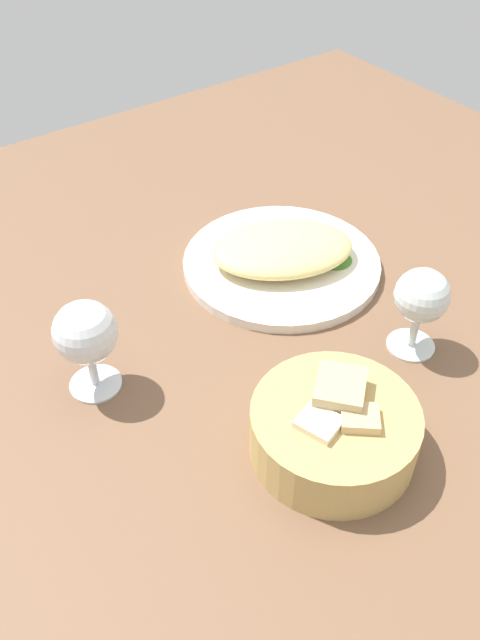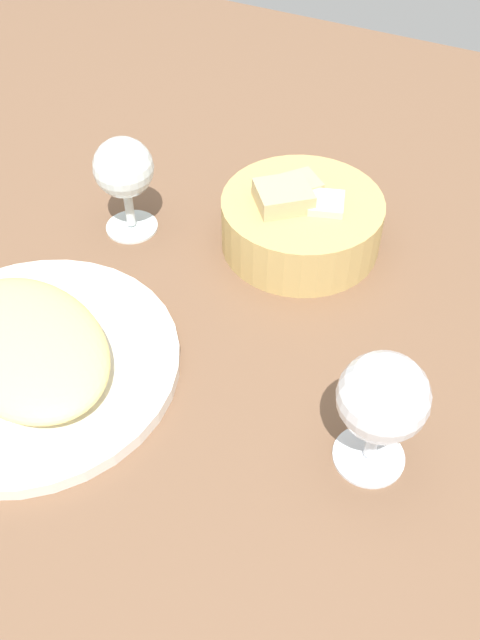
# 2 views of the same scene
# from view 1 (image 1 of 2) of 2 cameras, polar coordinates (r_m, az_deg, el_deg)

# --- Properties ---
(ground_plane) EXTENTS (1.40, 1.40, 0.02)m
(ground_plane) POSITION_cam_1_polar(r_m,az_deg,el_deg) (0.84, 4.68, -2.54)
(ground_plane) COLOR brown
(plate) EXTENTS (0.27, 0.27, 0.01)m
(plate) POSITION_cam_1_polar(r_m,az_deg,el_deg) (0.94, 3.51, 4.77)
(plate) COLOR white
(plate) RESTS_ON ground_plane
(omelette) EXTENTS (0.23, 0.20, 0.04)m
(omelette) POSITION_cam_1_polar(r_m,az_deg,el_deg) (0.93, 3.58, 6.03)
(omelette) COLOR #EBD47F
(omelette) RESTS_ON plate
(lettuce_garnish) EXTENTS (0.05, 0.05, 0.01)m
(lettuce_garnish) POSITION_cam_1_polar(r_m,az_deg,el_deg) (0.94, 8.00, 5.31)
(lettuce_garnish) COLOR #43812A
(lettuce_garnish) RESTS_ON plate
(bread_basket) EXTENTS (0.17, 0.17, 0.08)m
(bread_basket) POSITION_cam_1_polar(r_m,az_deg,el_deg) (0.71, 7.94, -9.05)
(bread_basket) COLOR tan
(bread_basket) RESTS_ON ground_plane
(wine_glass_near) EXTENTS (0.07, 0.07, 0.12)m
(wine_glass_near) POSITION_cam_1_polar(r_m,az_deg,el_deg) (0.75, -12.87, -1.29)
(wine_glass_near) COLOR silver
(wine_glass_near) RESTS_ON ground_plane
(wine_glass_far) EXTENTS (0.07, 0.07, 0.11)m
(wine_glass_far) POSITION_cam_1_polar(r_m,az_deg,el_deg) (0.81, 15.03, 1.68)
(wine_glass_far) COLOR silver
(wine_glass_far) RESTS_ON ground_plane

